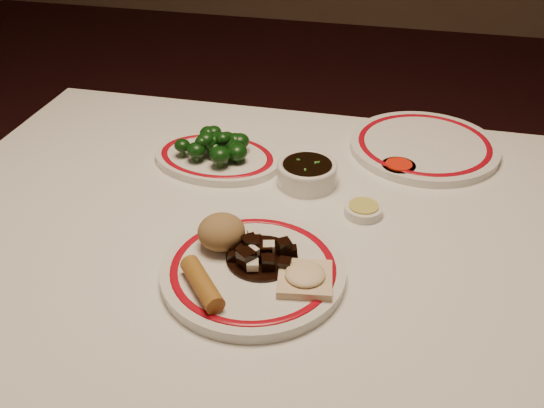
{
  "coord_description": "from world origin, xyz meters",
  "views": [
    {
      "loc": [
        0.2,
        -0.78,
        1.34
      ],
      "look_at": [
        0.01,
        -0.0,
        0.8
      ],
      "focal_mm": 40.0,
      "sensor_mm": 36.0,
      "label": 1
    }
  ],
  "objects_px": {
    "dining_table": "(264,271)",
    "broccoli_pile": "(219,144)",
    "fried_wonton": "(305,277)",
    "stirfry_heap": "(260,253)",
    "rice_mound": "(221,232)",
    "soy_bowl": "(307,174)",
    "main_plate": "(253,271)",
    "spring_roll": "(202,284)",
    "broccoli_plate": "(217,158)"
  },
  "relations": [
    {
      "from": "fried_wonton",
      "to": "soy_bowl",
      "type": "distance_m",
      "value": 0.29
    },
    {
      "from": "main_plate",
      "to": "stirfry_heap",
      "type": "height_order",
      "value": "stirfry_heap"
    },
    {
      "from": "rice_mound",
      "to": "soy_bowl",
      "type": "bearing_deg",
      "value": 69.3
    },
    {
      "from": "spring_roll",
      "to": "stirfry_heap",
      "type": "xyz_separation_m",
      "value": [
        0.06,
        0.08,
        -0.0
      ]
    },
    {
      "from": "broccoli_plate",
      "to": "soy_bowl",
      "type": "distance_m",
      "value": 0.19
    },
    {
      "from": "dining_table",
      "to": "stirfry_heap",
      "type": "xyz_separation_m",
      "value": [
        0.02,
        -0.1,
        0.12
      ]
    },
    {
      "from": "dining_table",
      "to": "spring_roll",
      "type": "xyz_separation_m",
      "value": [
        -0.04,
        -0.19,
        0.12
      ]
    },
    {
      "from": "fried_wonton",
      "to": "broccoli_plate",
      "type": "relative_size",
      "value": 0.32
    },
    {
      "from": "soy_bowl",
      "to": "dining_table",
      "type": "bearing_deg",
      "value": -106.22
    },
    {
      "from": "dining_table",
      "to": "main_plate",
      "type": "xyz_separation_m",
      "value": [
        0.01,
        -0.12,
        0.1
      ]
    },
    {
      "from": "rice_mound",
      "to": "spring_roll",
      "type": "relative_size",
      "value": 0.72
    },
    {
      "from": "broccoli_plate",
      "to": "main_plate",
      "type": "bearing_deg",
      "value": -63.59
    },
    {
      "from": "dining_table",
      "to": "rice_mound",
      "type": "distance_m",
      "value": 0.16
    },
    {
      "from": "fried_wonton",
      "to": "stirfry_heap",
      "type": "bearing_deg",
      "value": 155.4
    },
    {
      "from": "fried_wonton",
      "to": "broccoli_pile",
      "type": "relative_size",
      "value": 0.61
    },
    {
      "from": "dining_table",
      "to": "broccoli_plate",
      "type": "height_order",
      "value": "broccoli_plate"
    },
    {
      "from": "soy_bowl",
      "to": "stirfry_heap",
      "type": "bearing_deg",
      "value": -95.29
    },
    {
      "from": "main_plate",
      "to": "spring_roll",
      "type": "xyz_separation_m",
      "value": [
        -0.05,
        -0.07,
        0.02
      ]
    },
    {
      "from": "rice_mound",
      "to": "stirfry_heap",
      "type": "relative_size",
      "value": 0.67
    },
    {
      "from": "main_plate",
      "to": "fried_wonton",
      "type": "distance_m",
      "value": 0.08
    },
    {
      "from": "fried_wonton",
      "to": "broccoli_pile",
      "type": "xyz_separation_m",
      "value": [
        -0.23,
        0.32,
        0.01
      ]
    },
    {
      "from": "main_plate",
      "to": "rice_mound",
      "type": "xyz_separation_m",
      "value": [
        -0.06,
        0.04,
        0.03
      ]
    },
    {
      "from": "rice_mound",
      "to": "broccoli_plate",
      "type": "height_order",
      "value": "rice_mound"
    },
    {
      "from": "main_plate",
      "to": "fried_wonton",
      "type": "relative_size",
      "value": 3.21
    },
    {
      "from": "main_plate",
      "to": "stirfry_heap",
      "type": "xyz_separation_m",
      "value": [
        0.01,
        0.02,
        0.02
      ]
    },
    {
      "from": "main_plate",
      "to": "broccoli_pile",
      "type": "relative_size",
      "value": 1.95
    },
    {
      "from": "spring_roll",
      "to": "broccoli_pile",
      "type": "xyz_separation_m",
      "value": [
        -0.09,
        0.37,
        0.01
      ]
    },
    {
      "from": "main_plate",
      "to": "soy_bowl",
      "type": "xyz_separation_m",
      "value": [
        0.03,
        0.27,
        0.01
      ]
    },
    {
      "from": "rice_mound",
      "to": "fried_wonton",
      "type": "height_order",
      "value": "rice_mound"
    },
    {
      "from": "rice_mound",
      "to": "broccoli_pile",
      "type": "relative_size",
      "value": 0.51
    },
    {
      "from": "rice_mound",
      "to": "fried_wonton",
      "type": "distance_m",
      "value": 0.15
    },
    {
      "from": "fried_wonton",
      "to": "dining_table",
      "type": "bearing_deg",
      "value": 124.63
    },
    {
      "from": "fried_wonton",
      "to": "stirfry_heap",
      "type": "height_order",
      "value": "stirfry_heap"
    },
    {
      "from": "spring_roll",
      "to": "fried_wonton",
      "type": "xyz_separation_m",
      "value": [
        0.13,
        0.05,
        -0.0
      ]
    },
    {
      "from": "fried_wonton",
      "to": "broccoli_pile",
      "type": "height_order",
      "value": "broccoli_pile"
    },
    {
      "from": "dining_table",
      "to": "stirfry_heap",
      "type": "bearing_deg",
      "value": -78.69
    },
    {
      "from": "broccoli_plate",
      "to": "dining_table",
      "type": "bearing_deg",
      "value": -53.65
    },
    {
      "from": "fried_wonton",
      "to": "stirfry_heap",
      "type": "relative_size",
      "value": 0.81
    },
    {
      "from": "main_plate",
      "to": "broccoli_pile",
      "type": "height_order",
      "value": "broccoli_pile"
    },
    {
      "from": "dining_table",
      "to": "fried_wonton",
      "type": "relative_size",
      "value": 13.88
    },
    {
      "from": "dining_table",
      "to": "broccoli_pile",
      "type": "distance_m",
      "value": 0.27
    },
    {
      "from": "main_plate",
      "to": "spring_roll",
      "type": "bearing_deg",
      "value": -129.56
    },
    {
      "from": "spring_roll",
      "to": "dining_table",
      "type": "bearing_deg",
      "value": 37.86
    },
    {
      "from": "stirfry_heap",
      "to": "broccoli_pile",
      "type": "height_order",
      "value": "broccoli_pile"
    },
    {
      "from": "fried_wonton",
      "to": "broccoli_pile",
      "type": "bearing_deg",
      "value": 125.04
    },
    {
      "from": "dining_table",
      "to": "rice_mound",
      "type": "relative_size",
      "value": 16.61
    },
    {
      "from": "broccoli_plate",
      "to": "spring_roll",
      "type": "bearing_deg",
      "value": -75.29
    },
    {
      "from": "spring_roll",
      "to": "main_plate",
      "type": "bearing_deg",
      "value": 10.51
    },
    {
      "from": "dining_table",
      "to": "stirfry_heap",
      "type": "distance_m",
      "value": 0.16
    },
    {
      "from": "dining_table",
      "to": "main_plate",
      "type": "distance_m",
      "value": 0.16
    }
  ]
}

